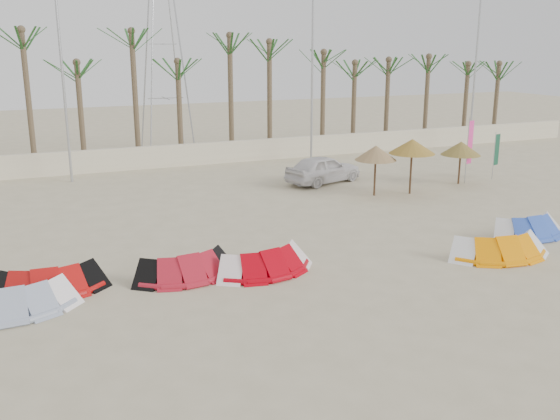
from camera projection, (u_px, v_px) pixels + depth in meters
name	position (u px, v px, depth m)	size (l,w,h in m)	color
ground	(364.00, 307.00, 17.36)	(120.00, 120.00, 0.00)	#BBAF8E
boundary_wall	(174.00, 156.00, 36.74)	(60.00, 0.30, 1.30)	beige
palm_line	(175.00, 54.00, 36.82)	(52.00, 4.00, 7.70)	brown
lamp_b	(63.00, 70.00, 31.39)	(1.25, 0.14, 11.00)	#A5A8AD
lamp_c	(313.00, 66.00, 36.66)	(1.25, 0.14, 11.00)	#A5A8AD
lamp_d	(476.00, 63.00, 41.18)	(1.25, 0.14, 11.00)	#A5A8AD
pylon	(168.00, 150.00, 42.62)	(3.00, 3.00, 14.00)	#A5A8AD
kite_grey	(10.00, 296.00, 17.03)	(3.56, 1.66, 0.90)	#8E98AE
kite_red_left	(45.00, 277.00, 18.42)	(3.48, 1.67, 0.90)	#AD0D0C
kite_red_mid	(184.00, 263.00, 19.54)	(3.39, 1.84, 0.90)	#A31423
kite_red_right	(263.00, 258.00, 20.01)	(3.53, 2.07, 0.90)	#A8000C
kite_orange	(494.00, 244.00, 21.44)	(3.73, 1.96, 0.90)	#FC8800
kite_blue	(525.00, 224.00, 23.71)	(3.16, 1.58, 0.90)	blue
parasol_left	(376.00, 153.00, 29.40)	(1.99, 1.99, 2.42)	#4C331E
parasol_mid	(412.00, 146.00, 29.70)	(2.22, 2.22, 2.67)	#4C331E
parasol_right	(461.00, 148.00, 31.90)	(2.04, 2.04, 2.22)	#4C331E
flag_pink	(470.00, 144.00, 32.08)	(0.44, 0.14, 3.43)	#A5A8AD
flag_green	(497.00, 151.00, 33.15)	(0.44, 0.13, 2.56)	#A5A8AD
car	(323.00, 169.00, 32.45)	(1.73, 4.31, 1.47)	silver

